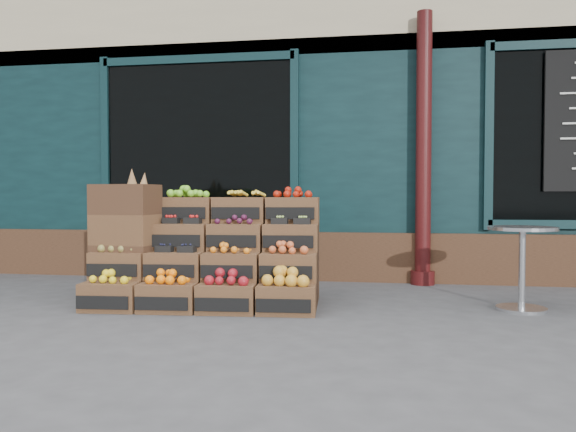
# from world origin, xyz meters

# --- Properties ---
(ground) EXTENTS (60.00, 60.00, 0.00)m
(ground) POSITION_xyz_m (0.00, 0.00, 0.00)
(ground) COLOR #3F3F41
(ground) RESTS_ON ground
(shop_facade) EXTENTS (12.00, 6.24, 4.80)m
(shop_facade) POSITION_xyz_m (0.00, 5.11, 2.40)
(shop_facade) COLOR black
(shop_facade) RESTS_ON ground
(crate_display) EXTENTS (2.19, 1.18, 1.33)m
(crate_display) POSITION_xyz_m (-0.96, 0.54, 0.41)
(crate_display) COLOR #543721
(crate_display) RESTS_ON ground
(spare_crates) EXTENTS (0.61, 0.44, 1.16)m
(spare_crates) POSITION_xyz_m (-1.74, 0.37, 0.58)
(spare_crates) COLOR #543721
(spare_crates) RESTS_ON ground
(bistro_table) EXTENTS (0.61, 0.61, 0.77)m
(bistro_table) POSITION_xyz_m (1.97, 0.63, 0.48)
(bistro_table) COLOR silver
(bistro_table) RESTS_ON ground
(shopkeeper) EXTENTS (0.88, 0.66, 2.17)m
(shopkeeper) POSITION_xyz_m (-1.42, 2.71, 1.09)
(shopkeeper) COLOR #1B6135
(shopkeeper) RESTS_ON ground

